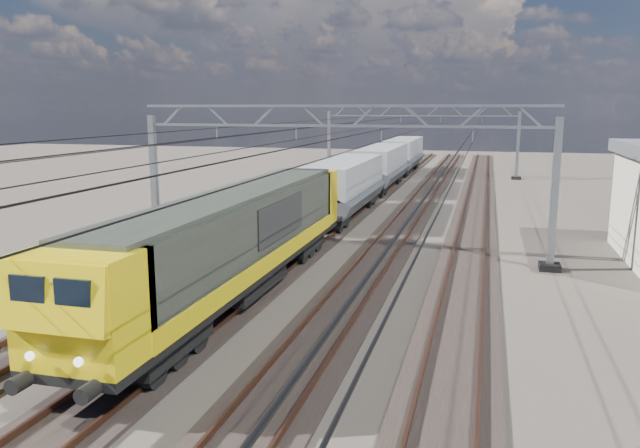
% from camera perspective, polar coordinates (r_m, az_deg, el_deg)
% --- Properties ---
extents(ground, '(160.00, 160.00, 0.00)m').
position_cam_1_polar(ground, '(25.87, -0.46, -5.04)').
color(ground, black).
rests_on(ground, ground).
extents(track_outer_west, '(2.60, 140.00, 0.30)m').
position_cam_1_polar(track_outer_west, '(28.00, -12.41, -3.92)').
color(track_outer_west, black).
rests_on(track_outer_west, ground).
extents(track_loco, '(2.60, 140.00, 0.30)m').
position_cam_1_polar(track_loco, '(26.43, -4.66, -4.57)').
color(track_loco, black).
rests_on(track_loco, ground).
extents(track_inner_east, '(2.60, 140.00, 0.30)m').
position_cam_1_polar(track_inner_east, '(25.41, 3.91, -5.18)').
color(track_inner_east, black).
rests_on(track_inner_east, ground).
extents(track_outer_east, '(2.60, 140.00, 0.30)m').
position_cam_1_polar(track_outer_east, '(24.99, 12.99, -5.71)').
color(track_outer_east, black).
rests_on(track_outer_east, ground).
extents(catenary_gantry_mid, '(19.90, 0.90, 7.11)m').
position_cam_1_polar(catenary_gantry_mid, '(28.95, 1.64, 4.52)').
color(catenary_gantry_mid, gray).
rests_on(catenary_gantry_mid, ground).
extents(catenary_gantry_far, '(19.90, 0.90, 7.11)m').
position_cam_1_polar(catenary_gantry_far, '(64.42, 9.14, 7.75)').
color(catenary_gantry_far, gray).
rests_on(catenary_gantry_far, ground).
extents(overhead_wires, '(12.03, 140.00, 0.53)m').
position_cam_1_polar(overhead_wires, '(32.71, 3.30, 8.45)').
color(overhead_wires, black).
rests_on(overhead_wires, ground).
extents(locomotive, '(2.76, 21.10, 3.62)m').
position_cam_1_polar(locomotive, '(22.93, -7.49, -1.18)').
color(locomotive, black).
rests_on(locomotive, ground).
extents(hopper_wagon_lead, '(3.38, 13.00, 3.25)m').
position_cam_1_polar(hopper_wagon_lead, '(39.67, 2.30, 3.73)').
color(hopper_wagon_lead, black).
rests_on(hopper_wagon_lead, ground).
extents(hopper_wagon_mid, '(3.38, 13.00, 3.25)m').
position_cam_1_polar(hopper_wagon_mid, '(53.54, 5.67, 5.48)').
color(hopper_wagon_mid, black).
rests_on(hopper_wagon_mid, ground).
extents(hopper_wagon_third, '(3.38, 13.00, 3.25)m').
position_cam_1_polar(hopper_wagon_third, '(67.55, 7.65, 6.49)').
color(hopper_wagon_third, black).
rests_on(hopper_wagon_third, ground).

